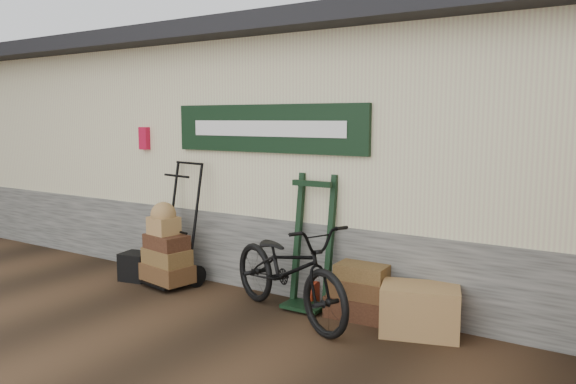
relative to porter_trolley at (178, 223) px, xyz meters
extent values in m
plane|color=black|center=(1.46, -0.69, -0.78)|extent=(80.00, 80.00, 0.00)
cube|color=#4C4C47|center=(1.46, 2.06, -0.33)|extent=(14.00, 3.54, 0.90)
cube|color=beige|center=(1.46, 2.06, 1.17)|extent=(14.00, 3.50, 2.10)
cube|color=black|center=(1.46, 1.91, 2.32)|extent=(14.40, 4.10, 0.20)
cube|color=black|center=(1.16, 0.28, 1.17)|extent=(2.60, 0.06, 0.55)
cube|color=white|center=(1.16, 0.25, 1.17)|extent=(2.10, 0.01, 0.18)
cube|color=#BA0D2E|center=(-0.84, 0.28, 1.02)|extent=(0.14, 0.10, 0.30)
cube|color=olive|center=(3.13, 0.04, -0.54)|extent=(0.84, 0.68, 0.48)
cube|color=black|center=(-0.57, -0.19, -0.60)|extent=(0.41, 0.37, 0.36)
imported|color=black|center=(1.82, -0.27, -0.21)|extent=(1.40, 2.08, 1.15)
camera|label=1|loc=(4.90, -5.00, 1.29)|focal=35.00mm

